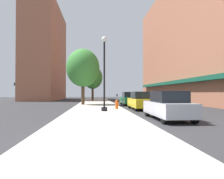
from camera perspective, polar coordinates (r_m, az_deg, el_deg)
ground_plane at (r=25.50m, az=4.61°, el=-4.44°), size 90.00×90.00×0.00m
sidewalk_slab at (r=26.14m, az=-4.46°, el=-4.22°), size 4.80×50.00×0.12m
building_right_brick at (r=33.94m, az=22.57°, el=13.83°), size 6.80×40.00×20.37m
building_far_background at (r=46.18m, az=-18.64°, el=9.69°), size 6.80×18.00×20.09m
lamppost at (r=15.51m, az=-2.26°, el=5.13°), size 0.48×0.48×5.90m
fire_hydrant at (r=17.51m, az=1.39°, el=-4.35°), size 0.33×0.26×0.79m
parking_meter_near at (r=20.34m, az=1.47°, el=-2.66°), size 0.14×0.09×1.31m
tree_near at (r=36.30m, az=-5.67°, el=3.46°), size 3.63×3.63×6.32m
tree_mid at (r=24.28m, az=-8.45°, el=6.22°), size 4.03×4.03×6.79m
car_silver at (r=11.86m, az=15.97°, el=-4.56°), size 1.80×4.30×1.66m
car_yellow at (r=18.26m, az=8.44°, el=-3.29°), size 1.80×4.30×1.66m
car_green at (r=24.42m, az=5.02°, el=-2.69°), size 1.80×4.30×1.66m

